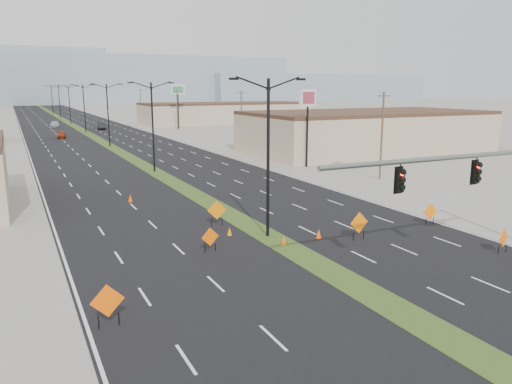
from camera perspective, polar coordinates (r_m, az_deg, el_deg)
name	(u,v)px	position (r m, az deg, el deg)	size (l,w,h in m)	color
ground	(394,309)	(23.14, 15.53, -12.71)	(600.00, 600.00, 0.00)	gray
road_surface	(83,131)	(116.77, -19.12, 6.58)	(25.00, 400.00, 0.02)	black
median_strip	(83,131)	(116.77, -19.12, 6.58)	(2.00, 400.00, 0.04)	#3A4C1B
building_se_near	(367,133)	(77.73, 12.53, 6.65)	(36.00, 18.00, 5.50)	tan
building_se_far	(225,114)	(136.15, -3.53, 8.93)	(44.00, 16.00, 5.00)	tan
mesa_center	(106,80)	(320.18, -16.75, 12.20)	(220.00, 50.00, 28.00)	gray
mesa_east	(312,88)	(362.07, 6.47, 11.73)	(160.00, 50.00, 18.00)	gray
signal_mast	(500,178)	(29.19, 26.11, 1.46)	(16.30, 0.60, 8.00)	slate
streetlight_0	(268,153)	(31.28, 1.39, 4.45)	(5.15, 0.24, 10.02)	black
streetlight_1	(153,124)	(57.47, -11.72, 7.60)	(5.15, 0.24, 10.02)	black
streetlight_2	(108,113)	(84.82, -16.56, 8.66)	(5.15, 0.24, 10.02)	black
streetlight_3	(84,107)	(112.49, -19.04, 9.18)	(5.15, 0.24, 10.02)	black
streetlight_4	(69,103)	(140.29, -20.55, 9.49)	(5.15, 0.24, 10.02)	black
streetlight_5	(59,101)	(168.16, -21.55, 9.69)	(5.15, 0.24, 10.02)	black
streetlight_6	(52,99)	(196.07, -22.28, 9.83)	(5.15, 0.24, 10.02)	black
utility_pole_0	(382,135)	(53.31, 14.19, 6.37)	(1.60, 0.20, 9.00)	#4C3823
utility_pole_1	(241,117)	(83.08, -1.69, 8.57)	(1.60, 0.20, 9.00)	#4C3823
utility_pole_2	(177,109)	(115.81, -8.98, 9.37)	(1.60, 0.20, 9.00)	#4C3823
utility_pole_3	(141,104)	(149.57, -13.04, 9.74)	(1.60, 0.20, 9.00)	#4C3823
car_left	(61,135)	(101.76, -21.36, 6.11)	(1.56, 3.88, 1.32)	#9C2D11
car_mid	(101,126)	(120.51, -17.27, 7.23)	(1.71, 4.90, 1.61)	black
car_far	(55,124)	(130.54, -22.02, 7.17)	(1.92, 4.71, 1.37)	#A9AEB3
construction_sign_0	(107,302)	(21.14, -16.61, -11.98)	(1.38, 0.14, 1.83)	#FC5A05
construction_sign_1	(210,238)	(29.30, -5.26, -5.24)	(1.10, 0.15, 1.47)	#ED5904
construction_sign_2	(217,211)	(34.71, -4.51, -2.16)	(1.34, 0.18, 1.80)	orange
construction_sign_3	(359,224)	(32.00, 11.70, -3.56)	(1.37, 0.11, 1.82)	orange
construction_sign_4	(503,239)	(32.28, 26.43, -4.80)	(1.11, 0.36, 1.52)	#E56204
construction_sign_5	(430,212)	(36.93, 19.31, -2.21)	(1.15, 0.17, 1.53)	#FF6C05
cone_0	(230,231)	(32.56, -3.05, -4.53)	(0.32, 0.32, 0.54)	orange
cone_1	(284,241)	(30.52, 3.19, -5.60)	(0.37, 0.37, 0.61)	orange
cone_2	(319,234)	(32.15, 7.18, -4.76)	(0.37, 0.37, 0.61)	#FF5005
cone_3	(130,198)	(43.22, -14.17, -0.70)	(0.38, 0.38, 0.64)	#FF4805
pole_sign_east_near	(308,104)	(60.28, 5.94, 9.98)	(2.90, 1.55, 9.25)	black
pole_sign_east_far	(178,93)	(118.90, -8.92, 11.15)	(3.29, 0.53, 10.05)	black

